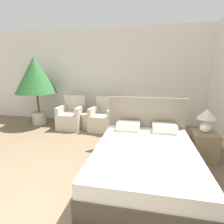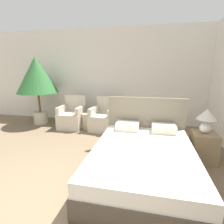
% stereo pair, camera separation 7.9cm
% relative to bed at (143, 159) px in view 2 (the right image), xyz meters
% --- Properties ---
extents(ground_plane, '(16.00, 16.00, 0.00)m').
position_rel_bed_xyz_m(ground_plane, '(-1.15, -1.19, -0.28)').
color(ground_plane, '#7A664C').
extents(wall_back, '(10.00, 0.06, 2.90)m').
position_rel_bed_xyz_m(wall_back, '(-1.15, 2.87, 1.17)').
color(wall_back, white).
rests_on(wall_back, ground_plane).
extents(bed, '(1.58, 2.13, 1.13)m').
position_rel_bed_xyz_m(bed, '(0.00, 0.00, 0.00)').
color(bed, '#4C4238').
rests_on(bed, ground_plane).
extents(armchair_near_window_left, '(0.68, 0.74, 0.92)m').
position_rel_bed_xyz_m(armchair_near_window_left, '(-2.16, 2.02, 0.01)').
color(armchair_near_window_left, beige).
rests_on(armchair_near_window_left, ground_plane).
extents(armchair_near_window_right, '(0.76, 0.80, 0.92)m').
position_rel_bed_xyz_m(armchair_near_window_right, '(-1.18, 2.02, 0.01)').
color(armchair_near_window_right, beige).
rests_on(armchair_near_window_right, ground_plane).
extents(potted_palm, '(1.21, 1.21, 2.05)m').
position_rel_bed_xyz_m(potted_palm, '(-3.30, 2.16, 1.18)').
color(potted_palm, beige).
rests_on(potted_palm, ground_plane).
extents(nightstand, '(0.42, 0.45, 0.55)m').
position_rel_bed_xyz_m(nightstand, '(1.08, 0.71, -0.00)').
color(nightstand, '#937A56').
rests_on(nightstand, ground_plane).
extents(table_lamp, '(0.35, 0.35, 0.45)m').
position_rel_bed_xyz_m(table_lamp, '(1.07, 0.72, 0.57)').
color(table_lamp, white).
rests_on(table_lamp, nightstand).
extents(side_table, '(0.39, 0.39, 0.45)m').
position_rel_bed_xyz_m(side_table, '(-1.67, 2.04, -0.05)').
color(side_table, '#B7AD93').
rests_on(side_table, ground_plane).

